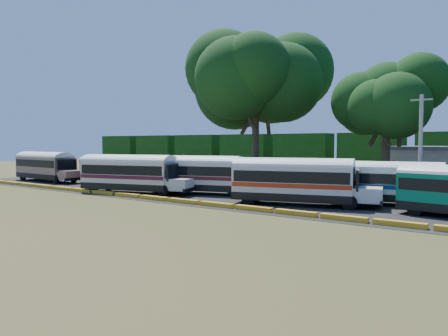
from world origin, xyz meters
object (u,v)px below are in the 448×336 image
Objects in this scene: tree_west at (256,76)px; bus_beige at (46,164)px; bus_red at (97,168)px; bus_white_red at (296,179)px; bus_cream_west at (131,171)px.

bus_beige is at bearing -144.01° from tree_west.
bus_red is at bearing -136.51° from tree_west.
tree_west is (-12.38, 14.36, 9.92)m from bus_white_red.
bus_cream_west is (10.20, -4.22, 0.21)m from bus_red.
bus_white_red is at bearing -49.24° from tree_west.
bus_cream_west is at bearing -98.66° from tree_west.
bus_white_red is (14.85, 1.88, -0.02)m from bus_cream_west.
bus_red is at bearing 158.71° from bus_white_red.
bus_beige is 1.13× the size of bus_red.
bus_cream_west reaches higher than bus_beige.
bus_beige reaches higher than bus_white_red.
tree_west is (2.47, 16.24, 9.91)m from bus_cream_west.
bus_red is 25.16m from bus_white_red.
bus_beige is at bearing -138.58° from bus_red.
bus_cream_west is (16.76, -2.28, -0.02)m from bus_beige.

